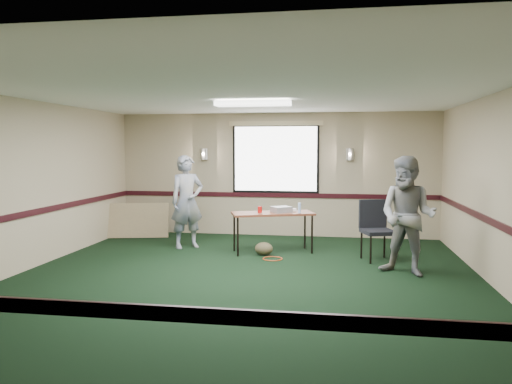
# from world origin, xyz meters

# --- Properties ---
(ground) EXTENTS (8.00, 8.00, 0.00)m
(ground) POSITION_xyz_m (0.00, 0.00, 0.00)
(ground) COLOR black
(ground) RESTS_ON ground
(room_shell) EXTENTS (8.00, 8.02, 8.00)m
(room_shell) POSITION_xyz_m (0.00, 2.12, 1.58)
(room_shell) COLOR tan
(room_shell) RESTS_ON ground
(folding_table) EXTENTS (1.61, 1.06, 0.75)m
(folding_table) POSITION_xyz_m (0.17, 2.19, 0.69)
(folding_table) COLOR #5D2B1A
(folding_table) RESTS_ON ground
(projector) EXTENTS (0.43, 0.42, 0.11)m
(projector) POSITION_xyz_m (0.33, 2.21, 0.80)
(projector) COLOR gray
(projector) RESTS_ON folding_table
(game_console) EXTENTS (0.23, 0.21, 0.05)m
(game_console) POSITION_xyz_m (0.48, 2.44, 0.77)
(game_console) COLOR white
(game_console) RESTS_ON folding_table
(red_cup) EXTENTS (0.08, 0.08, 0.12)m
(red_cup) POSITION_xyz_m (-0.06, 2.11, 0.81)
(red_cup) COLOR #B20E0B
(red_cup) RESTS_ON folding_table
(water_bottle) EXTENTS (0.06, 0.06, 0.19)m
(water_bottle) POSITION_xyz_m (0.66, 2.19, 0.84)
(water_bottle) COLOR #96BFF6
(water_bottle) RESTS_ON folding_table
(duffel_bag) EXTENTS (0.36, 0.29, 0.23)m
(duffel_bag) POSITION_xyz_m (0.04, 1.92, 0.12)
(duffel_bag) COLOR #4C432B
(duffel_bag) RESTS_ON ground
(cable_coil) EXTENTS (0.44, 0.44, 0.02)m
(cable_coil) POSITION_xyz_m (0.24, 1.60, 0.01)
(cable_coil) COLOR #BF4117
(cable_coil) RESTS_ON ground
(folded_table) EXTENTS (1.46, 0.54, 0.74)m
(folded_table) POSITION_xyz_m (-2.98, 3.23, 0.37)
(folded_table) COLOR tan
(folded_table) RESTS_ON ground
(conference_chair) EXTENTS (0.64, 0.65, 1.03)m
(conference_chair) POSITION_xyz_m (2.01, 1.88, 0.60)
(conference_chair) COLOR black
(conference_chair) RESTS_ON ground
(person_left) EXTENTS (0.78, 0.74, 1.79)m
(person_left) POSITION_xyz_m (-1.52, 2.36, 0.90)
(person_left) COLOR #394A7E
(person_left) RESTS_ON ground
(person_right) EXTENTS (1.10, 1.01, 1.81)m
(person_right) POSITION_xyz_m (2.40, 0.87, 0.91)
(person_right) COLOR #6D7EAB
(person_right) RESTS_ON ground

